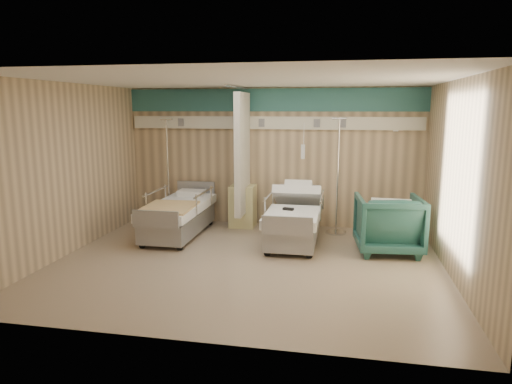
% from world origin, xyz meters
% --- Properties ---
extents(ground, '(6.00, 5.00, 0.00)m').
position_xyz_m(ground, '(0.00, 0.00, 0.00)').
color(ground, gray).
rests_on(ground, ground).
extents(room_walls, '(6.04, 5.04, 2.82)m').
position_xyz_m(room_walls, '(-0.03, 0.25, 1.86)').
color(room_walls, tan).
rests_on(room_walls, ground).
extents(bed_right, '(1.00, 2.16, 0.63)m').
position_xyz_m(bed_right, '(0.60, 1.30, 0.32)').
color(bed_right, white).
rests_on(bed_right, ground).
extents(bed_left, '(1.00, 2.16, 0.63)m').
position_xyz_m(bed_left, '(-1.60, 1.30, 0.32)').
color(bed_left, white).
rests_on(bed_left, ground).
extents(bedside_cabinet, '(0.50, 0.48, 0.85)m').
position_xyz_m(bedside_cabinet, '(-0.55, 2.20, 0.42)').
color(bedside_cabinet, '#D6CD85').
rests_on(bedside_cabinet, ground).
extents(visitor_armchair, '(1.14, 1.16, 0.97)m').
position_xyz_m(visitor_armchair, '(2.21, 1.01, 0.48)').
color(visitor_armchair, '#1F4F48').
rests_on(visitor_armchair, ground).
extents(waffle_blanket, '(0.70, 0.63, 0.07)m').
position_xyz_m(waffle_blanket, '(2.24, 1.02, 1.01)').
color(waffle_blanket, white).
rests_on(waffle_blanket, visitor_armchair).
extents(iv_stand_right, '(0.40, 0.40, 2.22)m').
position_xyz_m(iv_stand_right, '(1.34, 2.02, 0.45)').
color(iv_stand_right, silver).
rests_on(iv_stand_right, ground).
extents(iv_stand_left, '(0.39, 0.39, 2.19)m').
position_xyz_m(iv_stand_left, '(-2.13, 2.17, 0.45)').
color(iv_stand_left, silver).
rests_on(iv_stand_left, ground).
extents(call_remote, '(0.20, 0.13, 0.04)m').
position_xyz_m(call_remote, '(0.51, 1.09, 0.65)').
color(call_remote, black).
rests_on(call_remote, bed_right).
extents(tan_blanket, '(0.92, 1.14, 0.04)m').
position_xyz_m(tan_blanket, '(-1.61, 0.84, 0.65)').
color(tan_blanket, tan).
rests_on(tan_blanket, bed_left).
extents(toiletry_bag, '(0.21, 0.14, 0.11)m').
position_xyz_m(toiletry_bag, '(-0.55, 2.22, 0.91)').
color(toiletry_bag, black).
rests_on(toiletry_bag, bedside_cabinet).
extents(white_cup, '(0.11, 0.11, 0.13)m').
position_xyz_m(white_cup, '(-0.64, 2.20, 0.91)').
color(white_cup, white).
rests_on(white_cup, bedside_cabinet).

